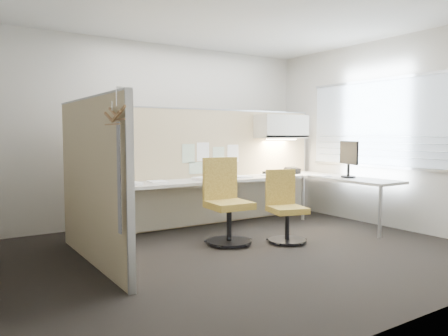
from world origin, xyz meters
TOP-DOWN VIEW (x-y plane):
  - floor at (0.00, 0.00)m, footprint 5.50×4.50m
  - ceiling at (0.00, 0.00)m, footprint 5.50×4.50m
  - wall_back at (0.00, 2.25)m, footprint 5.50×0.02m
  - wall_front at (0.00, -2.25)m, footprint 5.50×0.02m
  - wall_right at (2.75, 0.00)m, footprint 0.02×4.50m
  - window_pane at (2.73, 0.00)m, footprint 0.01×2.80m
  - partition_back at (0.55, 1.60)m, footprint 4.10×0.06m
  - partition_left at (-1.50, 0.50)m, footprint 0.06×2.20m
  - desk at (0.93, 1.13)m, footprint 4.00×2.07m
  - overhead_bin at (1.90, 1.39)m, footprint 0.90×0.36m
  - task_light_strip at (1.90, 1.39)m, footprint 0.60×0.06m
  - pinned_papers at (0.63, 1.57)m, footprint 1.01×0.00m
  - poster at (-1.05, 1.57)m, footprint 0.28×0.00m
  - chair_left at (0.18, 0.45)m, footprint 0.56×0.57m
  - chair_right at (0.85, 0.10)m, footprint 0.52×0.53m
  - monitor at (2.30, 0.32)m, footprint 0.22×0.50m
  - phone at (2.06, 1.29)m, footprint 0.22×0.21m
  - stapler at (1.57, 1.34)m, footprint 0.14×0.06m
  - tape_dispenser at (1.55, 1.35)m, footprint 0.10×0.06m
  - coat_hook at (-1.58, -0.50)m, footprint 0.18×0.41m
  - paper_stack_0 at (-0.80, 1.24)m, footprint 0.26×0.32m
  - paper_stack_1 at (-0.37, 1.31)m, footprint 0.26×0.32m
  - paper_stack_2 at (0.27, 1.16)m, footprint 0.28×0.33m
  - paper_stack_3 at (1.05, 1.31)m, footprint 0.29×0.34m
  - paper_stack_4 at (1.54, 1.20)m, footprint 0.25×0.32m
  - paper_stack_5 at (2.11, 0.73)m, footprint 0.25×0.32m

SIDE VIEW (x-z plane):
  - floor at x=0.00m, z-range -0.01..0.00m
  - chair_right at x=0.85m, z-range -0.03..0.88m
  - chair_left at x=0.18m, z-range -0.04..1.03m
  - desk at x=0.93m, z-range 0.24..0.97m
  - paper_stack_3 at x=1.05m, z-range 0.73..0.74m
  - paper_stack_5 at x=2.11m, z-range 0.73..0.75m
  - paper_stack_1 at x=-0.37m, z-range 0.73..0.75m
  - paper_stack_4 at x=1.54m, z-range 0.73..0.75m
  - paper_stack_0 at x=-0.80m, z-range 0.73..0.77m
  - paper_stack_2 at x=0.27m, z-range 0.73..0.78m
  - stapler at x=1.57m, z-range 0.73..0.78m
  - tape_dispenser at x=1.55m, z-range 0.73..0.79m
  - phone at x=2.06m, z-range 0.72..0.84m
  - partition_back at x=0.55m, z-range 0.00..1.75m
  - partition_left at x=-1.50m, z-range 0.00..1.75m
  - pinned_papers at x=0.63m, z-range 0.80..1.27m
  - monitor at x=2.30m, z-range 0.77..1.32m
  - task_light_strip at x=1.90m, z-range 1.29..1.31m
  - wall_back at x=0.00m, z-range 0.00..2.80m
  - wall_front at x=0.00m, z-range 0.00..2.80m
  - wall_right at x=2.75m, z-range 0.00..2.80m
  - poster at x=-1.05m, z-range 1.24..1.59m
  - coat_hook at x=-1.58m, z-range 0.80..2.06m
  - overhead_bin at x=1.90m, z-range 1.32..1.70m
  - window_pane at x=2.73m, z-range 0.90..2.20m
  - ceiling at x=0.00m, z-range 2.80..2.81m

